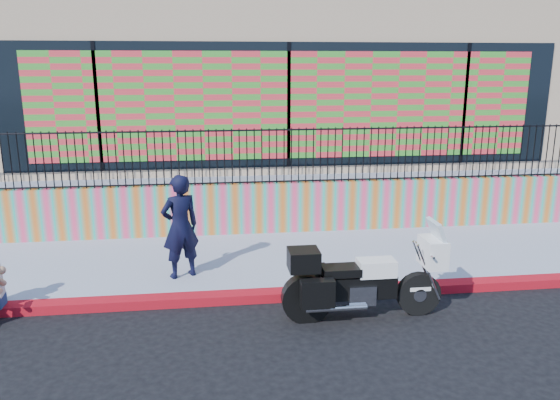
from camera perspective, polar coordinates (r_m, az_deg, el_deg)
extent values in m
plane|color=black|center=(9.26, 4.48, -10.05)|extent=(90.00, 90.00, 0.00)
cube|color=#AB0C0C|center=(9.23, 4.49, -9.63)|extent=(16.00, 0.30, 0.15)
cube|color=#9198AE|center=(10.73, 2.72, -6.13)|extent=(16.00, 3.00, 0.15)
cube|color=#FB4271|center=(12.05, 1.45, -0.74)|extent=(16.00, 0.20, 1.10)
cube|color=#9198AE|center=(17.01, -1.12, 3.36)|extent=(16.00, 10.00, 1.25)
cube|color=#CBB087|center=(16.52, -1.09, 12.21)|extent=(14.00, 8.00, 4.00)
cube|color=black|center=(12.56, 0.91, 9.82)|extent=(12.60, 0.04, 2.80)
cube|color=#ED343F|center=(12.53, 0.93, 9.81)|extent=(11.48, 0.02, 2.40)
cylinder|color=black|center=(8.77, 14.26, -9.47)|extent=(0.68, 0.14, 0.68)
cylinder|color=black|center=(8.32, 2.79, -10.36)|extent=(0.68, 0.14, 0.68)
cube|color=black|center=(8.43, 8.73, -8.86)|extent=(0.97, 0.29, 0.35)
cube|color=silver|center=(8.46, 8.36, -9.53)|extent=(0.41, 0.35, 0.31)
cube|color=white|center=(8.38, 10.03, -6.96)|extent=(0.56, 0.33, 0.25)
cube|color=black|center=(8.24, 6.37, -7.33)|extent=(0.56, 0.35, 0.12)
cube|color=white|center=(8.60, 15.67, -5.27)|extent=(0.31, 0.53, 0.43)
cube|color=silver|center=(8.51, 16.07, -3.16)|extent=(0.19, 0.47, 0.35)
cube|color=black|center=(8.07, 2.49, -6.26)|extent=(0.45, 0.43, 0.31)
cube|color=black|center=(7.96, 3.94, -9.73)|extent=(0.49, 0.18, 0.41)
cube|color=black|center=(8.52, 3.14, -8.09)|extent=(0.49, 0.18, 0.41)
cube|color=white|center=(8.73, 14.30, -8.85)|extent=(0.33, 0.16, 0.06)
imported|color=black|center=(9.53, -10.39, -2.74)|extent=(0.78, 0.67, 1.82)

